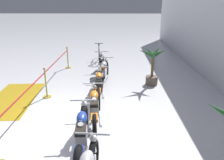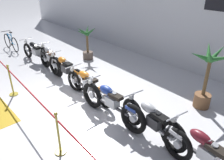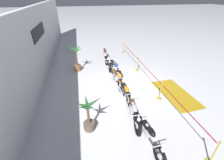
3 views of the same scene
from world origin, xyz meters
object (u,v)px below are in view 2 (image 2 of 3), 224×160
Objects in this scene: motorcycle_orange_3 at (88,85)px; motorcycle_maroon_6 at (205,155)px; motorcycle_blue_4 at (111,103)px; stanchion_mid_left at (12,85)px; motorcycle_black_0 at (36,52)px; potted_palm_left_of_row at (206,80)px; motorcycle_silver_1 at (50,59)px; stanchion_far_left at (13,78)px; stanchion_mid_right at (59,139)px; potted_palm_right_of_row at (87,44)px; motorcycle_orange_2 at (66,70)px; bicycle at (11,42)px; motorcycle_silver_5 at (153,123)px.

motorcycle_maroon_6 is (3.87, 0.10, 0.01)m from motorcycle_orange_3.
motorcycle_blue_4 is (1.30, -0.13, 0.01)m from motorcycle_orange_3.
stanchion_mid_left reaches higher than motorcycle_maroon_6.
potted_palm_left_of_row is (6.64, 2.40, 0.42)m from motorcycle_black_0.
motorcycle_maroon_6 reaches higher than motorcycle_orange_3.
stanchion_far_left is at bearing -51.98° from motorcycle_silver_1.
motorcycle_black_0 is 1.01× the size of motorcycle_maroon_6.
motorcycle_orange_3 is 2.40m from stanchion_mid_right.
potted_palm_left_of_row is 5.56m from potted_palm_right_of_row.
motorcycle_maroon_6 is at bearing 1.01° from motorcycle_orange_2.
bicycle reaches higher than motorcycle_orange_2.
motorcycle_maroon_6 is 1.22× the size of potted_palm_left_of_row.
motorcycle_black_0 is 4.10m from motorcycle_orange_3.
motorcycle_orange_3 is 3.48m from potted_palm_left_of_row.
potted_palm_right_of_row is 5.94m from stanchion_mid_right.
bicycle is at bearing 163.71° from stanchion_mid_left.
potted_palm_right_of_row is (-5.57, 1.86, 0.26)m from motorcycle_silver_5.
stanchion_far_left reaches higher than motorcycle_black_0.
motorcycle_black_0 is at bearing 6.98° from bicycle.
motorcycle_black_0 is 5.94m from stanchion_mid_right.
stanchion_far_left is (2.70, -1.74, 0.29)m from motorcycle_black_0.
motorcycle_silver_1 is 3.79m from bicycle.
potted_palm_left_of_row is at bearing 16.46° from bicycle.
motorcycle_silver_1 is 4.17m from motorcycle_blue_4.
motorcycle_silver_1 is 1.21× the size of potted_palm_left_of_row.
motorcycle_orange_3 is 1.14× the size of potted_palm_left_of_row.
motorcycle_black_0 is 1.08× the size of motorcycle_orange_3.
motorcycle_orange_2 is 3.55m from stanchion_mid_right.
potted_palm_right_of_row is (1.09, 2.01, 0.27)m from motorcycle_black_0.
motorcycle_maroon_6 is 10.52m from bicycle.
stanchion_mid_right reaches higher than motorcycle_orange_3.
motorcycle_maroon_6 reaches higher than motorcycle_black_0.
stanchion_far_left is (-2.70, -1.67, 0.26)m from motorcycle_blue_4.
motorcycle_blue_4 is at bearing 28.79° from stanchion_mid_left.
stanchion_far_left is at bearing -148.33° from motorcycle_blue_4.
motorcycle_orange_3 is 2.50m from stanchion_mid_left.
motorcycle_orange_2 is at bearing 179.66° from motorcycle_orange_3.
stanchion_mid_right is at bearing -30.65° from motorcycle_orange_2.
motorcycle_blue_4 is 1.53× the size of potted_palm_right_of_row.
motorcycle_maroon_6 is at bearing 5.26° from motorcycle_blue_4.
stanchion_mid_right reaches higher than motorcycle_orange_2.
potted_palm_left_of_row reaches higher than motorcycle_silver_5.
stanchion_far_left is at bearing -87.78° from motorcycle_orange_2.
motorcycle_blue_4 is 3.18m from stanchion_far_left.
motorcycle_orange_3 is at bearing -137.28° from potted_palm_left_of_row.
bicycle reaches higher than motorcycle_maroon_6.
motorcycle_silver_5 is (6.66, 0.15, 0.02)m from motorcycle_black_0.
motorcycle_maroon_6 is at bearing 18.75° from stanchion_mid_left.
potted_palm_right_of_row is at bearing 94.15° from motorcycle_silver_1.
motorcycle_maroon_6 is 7.13m from potted_palm_right_of_row.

